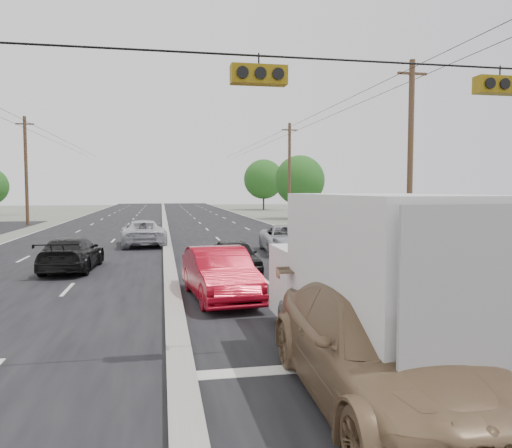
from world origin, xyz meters
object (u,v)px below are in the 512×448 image
at_px(oncoming_near, 72,254).
at_px(red_sedan, 220,274).
at_px(utility_pole_right_c, 289,172).
at_px(queue_car_c, 286,240).
at_px(utility_pole_right_b, 410,155).
at_px(oncoming_far, 143,233).
at_px(tan_sedan, 381,349).
at_px(tree_right_mid, 300,180).
at_px(queue_car_e, 380,246).
at_px(queue_car_a, 235,256).
at_px(box_truck, 370,279).
at_px(queue_car_d, 395,274).
at_px(utility_pole_left_c, 26,170).
at_px(queue_car_b, 360,269).
at_px(tree_right_far, 264,179).

bearing_deg(oncoming_near, red_sedan, 133.32).
relative_size(utility_pole_right_c, queue_car_c, 1.94).
xyz_separation_m(utility_pole_right_b, oncoming_far, (-13.90, 5.96, -4.36)).
bearing_deg(tan_sedan, oncoming_far, 102.30).
bearing_deg(queue_car_c, oncoming_near, -154.84).
xyz_separation_m(tree_right_mid, queue_car_e, (-5.40, -32.79, -3.62)).
xyz_separation_m(utility_pole_right_c, oncoming_far, (-13.90, -19.04, -4.36)).
bearing_deg(queue_car_e, oncoming_far, 135.26).
xyz_separation_m(queue_car_a, queue_car_e, (7.02, 1.77, 0.06)).
height_order(tan_sedan, queue_car_a, tan_sedan).
height_order(box_truck, red_sedan, box_truck).
height_order(utility_pole_right_c, tan_sedan, utility_pole_right_c).
relative_size(tree_right_mid, queue_car_d, 1.61).
xyz_separation_m(utility_pole_left_c, queue_car_b, (18.70, -33.61, -4.43)).
bearing_deg(queue_car_e, box_truck, -121.75).
bearing_deg(oncoming_near, utility_pole_right_b, -166.33).
distance_m(tree_right_far, oncoming_near, 61.39).
height_order(utility_pole_left_c, tree_right_far, utility_pole_left_c).
bearing_deg(queue_car_e, queue_car_d, -117.19).
bearing_deg(tan_sedan, tree_right_mid, 77.26).
xyz_separation_m(red_sedan, queue_car_d, (5.60, -0.24, -0.13)).
bearing_deg(tan_sedan, utility_pole_right_b, 62.57).
bearing_deg(utility_pole_left_c, tree_right_mid, 10.30).
height_order(utility_pole_left_c, tan_sedan, utility_pole_left_c).
height_order(tree_right_far, tan_sedan, tree_right_far).
bearing_deg(queue_car_b, queue_car_a, 125.49).
distance_m(tree_right_mid, queue_car_a, 36.91).
height_order(queue_car_a, oncoming_near, oncoming_near).
bearing_deg(box_truck, tree_right_mid, 74.99).
bearing_deg(box_truck, utility_pole_right_b, 59.13).
bearing_deg(queue_car_a, queue_car_c, 52.27).
distance_m(red_sedan, oncoming_near, 8.36).
distance_m(tree_right_mid, red_sedan, 41.78).
bearing_deg(queue_car_a, tree_right_far, 72.15).
xyz_separation_m(box_truck, queue_car_d, (3.50, 5.99, -1.03)).
relative_size(tree_right_far, queue_car_d, 1.84).
bearing_deg(tree_right_mid, queue_car_c, -107.06).
xyz_separation_m(queue_car_a, queue_car_c, (3.50, 5.47, 0.06)).
xyz_separation_m(queue_car_e, oncoming_far, (-11.00, 8.75, 0.03)).
xyz_separation_m(tan_sedan, queue_car_b, (3.20, 8.56, -0.20)).
xyz_separation_m(utility_pole_right_b, queue_car_a, (-9.92, -4.56, -4.45)).
bearing_deg(oncoming_near, tree_right_far, -105.37).
xyz_separation_m(tree_right_mid, queue_car_d, (-8.00, -39.58, -3.69)).
xyz_separation_m(utility_pole_right_c, queue_car_d, (-5.50, -34.58, -4.46)).
bearing_deg(queue_car_e, tree_right_mid, 74.40).
bearing_deg(utility_pole_right_b, queue_car_c, 171.89).
bearing_deg(queue_car_d, utility_pole_right_b, 56.77).
xyz_separation_m(tan_sedan, queue_car_d, (4.00, 7.59, -0.24)).
relative_size(utility_pole_left_c, queue_car_c, 1.94).
relative_size(tan_sedan, queue_car_b, 1.47).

